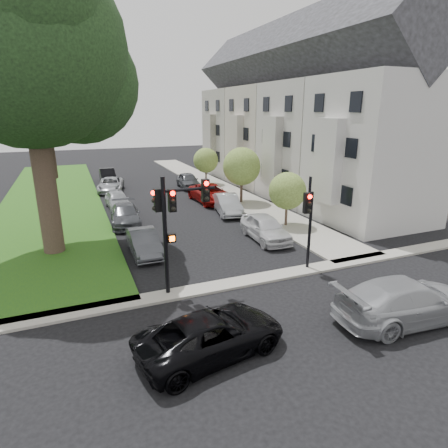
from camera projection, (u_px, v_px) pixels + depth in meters
name	position (u px, v px, depth m)	size (l,w,h in m)	color
ground	(269.00, 301.00, 15.82)	(140.00, 140.00, 0.00)	black
grass_strip	(52.00, 199.00, 33.76)	(8.00, 44.00, 0.12)	#23531B
sidewalk_right	(215.00, 186.00, 39.49)	(3.50, 44.00, 0.12)	#9B9786
sidewalk_cross	(248.00, 281.00, 17.58)	(60.00, 1.00, 0.12)	#9B9786
house_a	(376.00, 122.00, 25.39)	(7.70, 7.55, 15.97)	silver
house_b	(312.00, 120.00, 32.03)	(7.70, 7.55, 15.97)	gray
house_c	(269.00, 118.00, 38.66)	(7.70, 7.55, 15.97)	#B4B4B4
house_d	(239.00, 117.00, 45.29)	(7.70, 7.55, 15.97)	#756E5A
eucalyptus	(25.00, 48.00, 18.04)	(10.95, 9.93, 15.51)	#30231A
small_tree_a	(287.00, 191.00, 25.17)	(2.52, 2.52, 3.79)	#30231A
small_tree_b	(242.00, 166.00, 31.44)	(3.19, 3.19, 4.79)	#30231A
small_tree_c	(206.00, 160.00, 39.56)	(2.63, 2.63, 3.94)	#30231A
traffic_signal_main	(174.00, 214.00, 15.52)	(2.53, 0.65, 5.21)	black
traffic_signal_secondary	(308.00, 217.00, 18.14)	(0.53, 0.43, 4.00)	black
car_cross_near	(211.00, 334.00, 12.26)	(2.34, 5.07, 1.41)	black
car_cross_far	(407.00, 300.00, 14.16)	(2.35, 5.78, 1.68)	#999BA0
car_parked_0	(265.00, 228.00, 23.07)	(1.84, 4.59, 1.56)	silver
car_parked_1	(227.00, 204.00, 28.93)	(1.59, 4.56, 1.50)	#999BA0
car_parked_2	(211.00, 194.00, 32.51)	(2.57, 5.57, 1.55)	maroon
car_parked_3	(188.00, 181.00, 38.49)	(1.82, 4.54, 1.55)	#3F4247
car_parked_5	(144.00, 242.00, 20.80)	(1.45, 4.17, 1.37)	#3F4247
car_parked_6	(125.00, 215.00, 26.21)	(1.97, 4.85, 1.41)	#3F4247
car_parked_7	(118.00, 200.00, 30.49)	(1.68, 4.19, 1.43)	#999BA0
car_parked_8	(111.00, 185.00, 36.82)	(2.28, 4.94, 1.37)	#999BA0
car_parked_9	(108.00, 175.00, 41.72)	(1.56, 4.48, 1.48)	black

